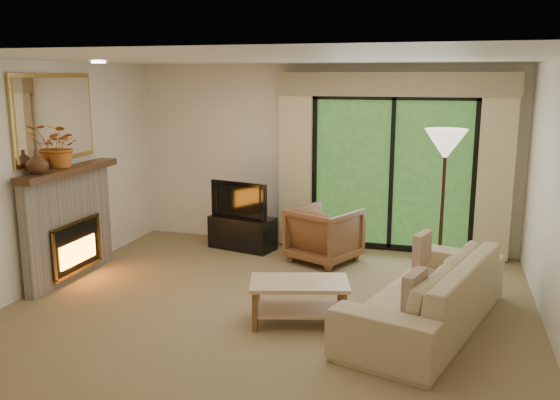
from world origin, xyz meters
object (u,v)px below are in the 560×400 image
(sofa, at_px, (426,292))
(coffee_table, at_px, (299,302))
(media_console, at_px, (243,233))
(armchair, at_px, (324,234))

(sofa, distance_m, coffee_table, 1.25)
(sofa, relative_size, coffee_table, 2.49)
(media_console, height_order, armchair, armchair)
(armchair, height_order, coffee_table, armchair)
(media_console, distance_m, coffee_table, 2.73)
(sofa, height_order, coffee_table, sofa)
(media_console, height_order, sofa, sofa)
(media_console, xyz_separation_m, sofa, (2.64, -2.06, 0.12))
(armchair, bearing_deg, coffee_table, 119.52)
(coffee_table, bearing_deg, armchair, 79.38)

